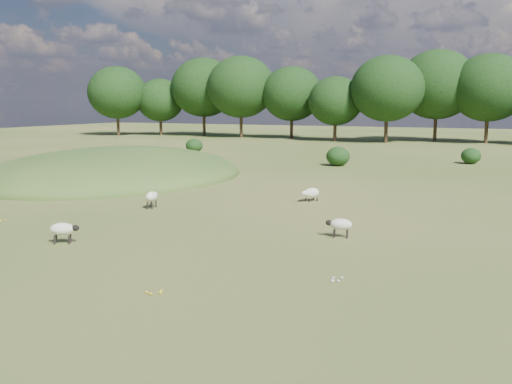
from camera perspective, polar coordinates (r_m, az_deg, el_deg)
ground at (r=41.28m, az=6.56°, el=1.95°), size 160.00×160.00×0.00m
mound at (r=39.78m, az=-13.83°, el=1.49°), size 16.00×20.00×4.00m
treeline at (r=75.72m, az=14.14°, el=9.86°), size 96.28×14.66×11.70m
shrubs at (r=49.89m, az=6.16°, el=3.98°), size 27.82×7.75×1.53m
sheep_0 at (r=29.07m, az=5.52°, el=-0.10°), size 0.89×1.23×0.69m
sheep_1 at (r=27.53m, az=-10.39°, el=-0.45°), size 0.69×1.15×0.80m
sheep_2 at (r=21.41m, az=8.41°, el=-3.22°), size 1.03×0.56×0.72m
sheep_3 at (r=21.40m, az=-18.74°, el=-3.54°), size 1.08×0.79×0.76m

